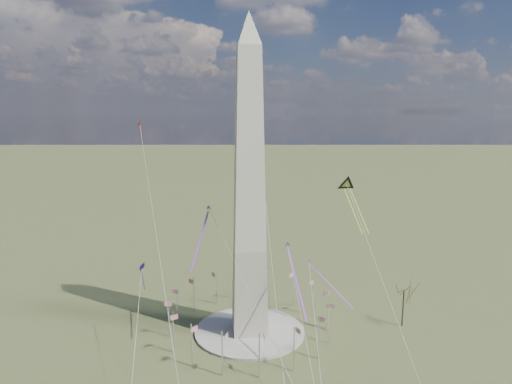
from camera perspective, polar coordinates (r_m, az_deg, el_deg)
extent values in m
plane|color=#455028|center=(157.09, -0.80, -17.12)|extent=(2000.00, 2000.00, 0.00)
cylinder|color=#9F9891|center=(156.90, -0.80, -16.99)|extent=(36.00, 36.00, 0.80)
pyramid|color=silver|center=(141.91, -0.90, 19.82)|extent=(9.90, 9.90, 10.00)
cylinder|color=white|center=(158.71, 8.88, -14.34)|extent=(0.36, 0.36, 13.00)
cube|color=#B21729|center=(157.77, 8.81, -12.40)|extent=(2.40, 0.08, 1.50)
cylinder|color=white|center=(167.04, 7.28, -13.02)|extent=(0.36, 0.36, 13.00)
cube|color=#B21729|center=(166.02, 7.05, -11.19)|extent=(2.25, 0.99, 1.50)
cylinder|color=white|center=(173.47, 4.76, -12.08)|extent=(0.36, 0.36, 13.00)
cube|color=#B21729|center=(172.23, 4.42, -10.35)|extent=(1.75, 1.75, 1.50)
cylinder|color=white|center=(177.27, 1.66, -11.55)|extent=(0.36, 0.36, 13.00)
cube|color=#B21729|center=(175.70, 1.26, -9.90)|extent=(0.99, 2.25, 1.50)
cylinder|color=white|center=(178.04, -1.66, -11.45)|extent=(0.36, 0.36, 13.00)
cube|color=#B21729|center=(176.07, -2.10, -9.86)|extent=(0.08, 2.40, 1.50)
cylinder|color=white|center=(175.70, -4.91, -11.78)|extent=(0.36, 0.36, 13.00)
cube|color=#B21729|center=(173.31, -5.34, -10.23)|extent=(0.99, 2.25, 1.50)
cylinder|color=white|center=(170.49, -7.76, -12.54)|extent=(0.36, 0.36, 13.00)
cube|color=#B21729|center=(167.71, -8.13, -10.99)|extent=(1.75, 1.75, 1.50)
cylinder|color=white|center=(162.98, -9.85, -13.70)|extent=(0.36, 0.36, 13.00)
cube|color=#B21729|center=(159.86, -10.12, -12.13)|extent=(2.25, 0.99, 1.50)
cylinder|color=white|center=(154.07, -10.82, -15.18)|extent=(0.36, 0.36, 13.00)
cube|color=#B21729|center=(150.72, -10.93, -13.56)|extent=(2.40, 0.08, 1.50)
cylinder|color=white|center=(145.00, -10.30, -16.85)|extent=(0.36, 0.36, 13.00)
cube|color=#B21729|center=(141.58, -10.19, -15.15)|extent=(2.25, 0.99, 1.50)
cylinder|color=white|center=(137.24, -8.06, -18.42)|extent=(0.36, 0.36, 13.00)
cube|color=#B21729|center=(133.96, -7.71, -16.61)|extent=(1.75, 1.75, 1.50)
cylinder|color=white|center=(132.30, -4.24, -19.50)|extent=(0.36, 0.36, 13.00)
cube|color=#B21729|center=(129.37, -3.70, -17.55)|extent=(0.99, 2.25, 1.50)
cylinder|color=white|center=(131.26, 0.41, -19.73)|extent=(0.36, 0.36, 13.00)
cube|color=#B21729|center=(128.86, 1.02, -17.65)|extent=(0.08, 2.40, 1.50)
cylinder|color=white|center=(134.38, 4.76, -19.01)|extent=(0.36, 0.36, 13.00)
cube|color=#B21729|center=(132.55, 5.28, -16.86)|extent=(0.99, 2.25, 1.50)
cylinder|color=white|center=(140.93, 7.82, -17.61)|extent=(0.36, 0.36, 13.00)
cube|color=#B21729|center=(139.58, 8.16, -15.47)|extent=(1.75, 1.75, 1.50)
cylinder|color=white|center=(149.55, 9.17, -15.94)|extent=(0.36, 0.36, 13.00)
cube|color=#B21729|center=(148.50, 9.29, -13.88)|extent=(2.25, 0.99, 1.50)
cylinder|color=#413727|center=(166.27, 17.89, -13.67)|extent=(0.50, 0.50, 12.43)
cube|color=orange|center=(154.59, 12.77, -2.22)|extent=(1.45, 16.91, 11.86)
cube|color=orange|center=(153.77, 12.02, -2.25)|extent=(1.45, 16.91, 11.86)
cube|color=navy|center=(145.81, -14.05, -9.02)|extent=(1.97, 2.50, 2.37)
cube|color=#EF2545|center=(147.11, -13.99, -10.46)|extent=(0.78, 3.02, 8.19)
cube|color=#EF2545|center=(135.18, 5.12, -11.21)|extent=(1.89, 22.09, 13.84)
cube|color=#EF2545|center=(141.17, -6.99, -5.94)|extent=(6.04, 20.68, 13.30)
cube|color=#EF2545|center=(155.85, 9.37, -11.48)|extent=(11.79, 13.69, 10.95)
cube|color=red|center=(175.97, -14.36, 8.32)|extent=(1.65, 1.84, 1.84)
cube|color=red|center=(176.03, -14.33, 7.66)|extent=(0.43, 1.60, 4.24)
cube|color=silver|center=(190.36, -0.03, 10.81)|extent=(1.06, 1.77, 1.53)
cube|color=silver|center=(190.34, -0.03, 10.30)|extent=(0.67, 1.32, 3.50)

